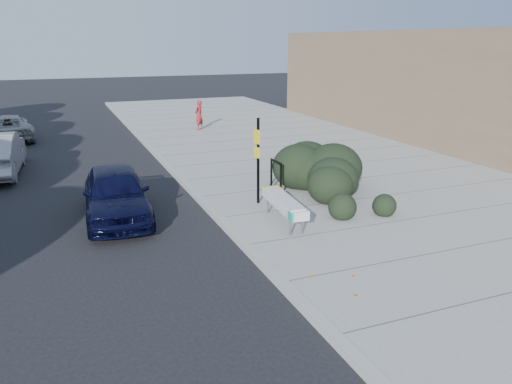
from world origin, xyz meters
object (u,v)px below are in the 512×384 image
sedan_navy (116,193)px  suv_silver (8,127)px  sign_post (258,156)px  bench (284,203)px  pedestrian (199,115)px  bike_rack (276,174)px

sedan_navy → suv_silver: (-3.50, 13.56, -0.09)m
sign_post → bench: bearing=-101.8°
sign_post → pedestrian: sign_post is taller
sign_post → suv_silver: sign_post is taller
sedan_navy → suv_silver: bearing=107.8°
bench → bike_rack: bearing=75.1°
pedestrian → suv_silver: bearing=-47.5°
bike_rack → sign_post: sign_post is taller
pedestrian → sedan_navy: bearing=26.0°
sign_post → suv_silver: size_ratio=0.56×
bike_rack → sign_post: size_ratio=0.42×
bike_rack → sedan_navy: sedan_navy is taller
bench → suv_silver: (-7.40, 16.00, -0.08)m
pedestrian → bench: bearing=44.1°
bike_rack → suv_silver: size_ratio=0.24×
bike_rack → sign_post: (-0.89, -0.69, 0.79)m
sedan_navy → pedestrian: pedestrian is taller
suv_silver → pedestrian: (9.26, -1.46, 0.30)m
bench → sedan_navy: sedan_navy is taller
bike_rack → pedestrian: size_ratio=0.68×
bench → bike_rack: (0.89, 2.48, 0.08)m
suv_silver → pedestrian: bearing=163.6°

